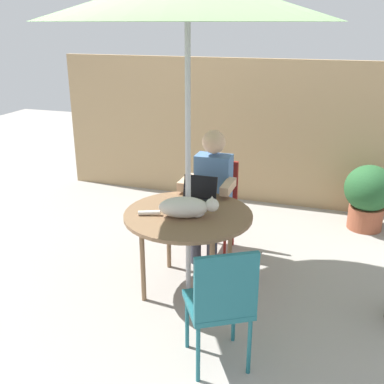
% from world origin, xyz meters
% --- Properties ---
extents(ground_plane, '(14.00, 14.00, 0.00)m').
position_xyz_m(ground_plane, '(0.00, 0.00, 0.00)').
color(ground_plane, gray).
extents(fence_back, '(4.96, 0.08, 1.79)m').
position_xyz_m(fence_back, '(0.00, 2.28, 0.89)').
color(fence_back, tan).
rests_on(fence_back, ground).
extents(patio_table, '(1.06, 1.06, 0.71)m').
position_xyz_m(patio_table, '(0.00, 0.00, 0.65)').
color(patio_table, brown).
rests_on(patio_table, ground).
extents(chair_occupied, '(0.40, 0.40, 0.90)m').
position_xyz_m(chair_occupied, '(0.00, 0.84, 0.53)').
color(chair_occupied, maroon).
rests_on(chair_occupied, ground).
extents(chair_empty, '(0.55, 0.55, 0.90)m').
position_xyz_m(chair_empty, '(0.52, -0.87, 0.53)').
color(chair_empty, '#1E606B').
rests_on(chair_empty, ground).
extents(person_seated, '(0.48, 0.48, 1.24)m').
position_xyz_m(person_seated, '(0.00, 0.68, 0.70)').
color(person_seated, '#4C72A5').
rests_on(person_seated, ground).
extents(laptop, '(0.30, 0.25, 0.21)m').
position_xyz_m(laptop, '(-0.00, 0.28, 0.77)').
color(laptop, black).
rests_on(laptop, patio_table).
extents(cat, '(0.64, 0.30, 0.17)m').
position_xyz_m(cat, '(0.02, -0.08, 0.79)').
color(cat, silver).
rests_on(cat, patio_table).
extents(potted_plant_near_fence, '(0.53, 0.53, 0.73)m').
position_xyz_m(potted_plant_near_fence, '(1.48, 1.80, 0.41)').
color(potted_plant_near_fence, '#9E5138').
rests_on(potted_plant_near_fence, ground).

